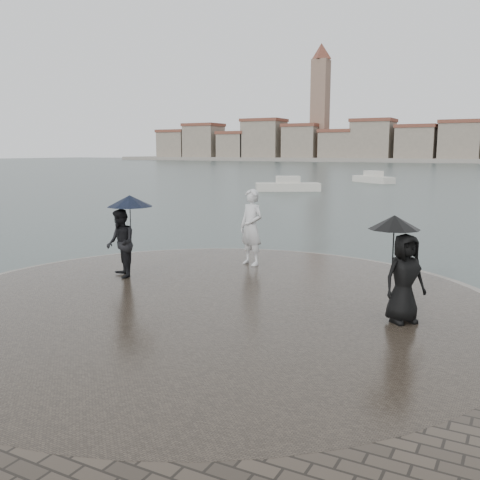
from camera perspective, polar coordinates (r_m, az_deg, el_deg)
The scene contains 7 objects.
ground at distance 8.84m, azimuth -15.33°, elevation -13.95°, with size 400.00×400.00×0.00m, color #2B3835.
kerb_ring at distance 11.40m, azimuth -3.11°, elevation -7.37°, with size 12.50×12.50×0.32m, color gray.
quay_tip at distance 11.39m, azimuth -3.12°, elevation -7.27°, with size 11.90×11.90×0.36m, color #2D261E.
statue at distance 14.58m, azimuth 1.22°, elevation 1.37°, with size 0.76×0.50×2.08m, color silver.
visitor_left at distance 13.42m, azimuth -12.36°, elevation 0.89°, with size 1.33×1.17×2.04m.
visitor_right at distance 10.13m, azimuth 16.89°, elevation -2.49°, with size 1.19×1.04×1.95m.
boats at distance 51.17m, azimuth 24.20°, elevation 5.23°, with size 43.02×20.17×1.50m.
Camera 1 is at (5.68, -5.81, 3.47)m, focal length 40.00 mm.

